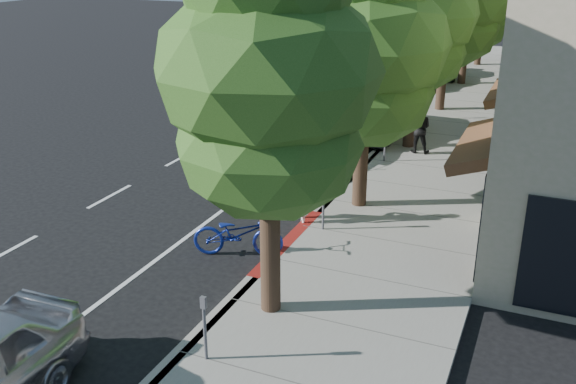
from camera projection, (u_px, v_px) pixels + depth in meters
The scene contains 14 objects.
ground at pixel (271, 264), 15.09m from camera, with size 120.00×120.00×0.00m, color black.
sidewalk at pixel (436, 170), 21.08m from camera, with size 4.60×56.00×0.15m, color gray.
curb at pixel (368, 161), 21.92m from camera, with size 0.30×56.00×0.15m, color #9E998E.
curb_red_segment at pixel (288, 244), 15.92m from camera, with size 0.32×4.00×0.15m, color maroon.
street_tree_0 at pixel (268, 77), 11.28m from camera, with size 4.11×4.11×7.66m.
street_tree_1 at pixel (366, 47), 16.54m from camera, with size 4.41×4.41×7.31m.
street_tree_2 at pixel (417, 17), 21.62m from camera, with size 4.16×4.16×7.47m.
cyclist at pixel (305, 191), 16.81m from camera, with size 0.71×0.47×1.95m, color white.
bicycle at pixel (238, 234), 15.30m from camera, with size 0.75×2.17×1.14m, color navy.
silver_suv at pixel (295, 147), 21.29m from camera, with size 2.39×5.19×1.44m, color #A6A6AB.
dark_sedan at pixel (381, 116), 24.69m from camera, with size 1.70×4.87×1.61m, color black.
white_pickup at pixel (415, 72), 33.29m from camera, with size 2.12×5.21×1.51m, color silver.
dark_suv_far at pixel (441, 65), 35.26m from camera, with size 1.73×4.31×1.47m, color black.
pedestrian at pixel (419, 128), 22.28m from camera, with size 0.84×0.65×1.73m, color black.
Camera 1 is at (5.63, -12.21, 7.08)m, focal length 40.00 mm.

